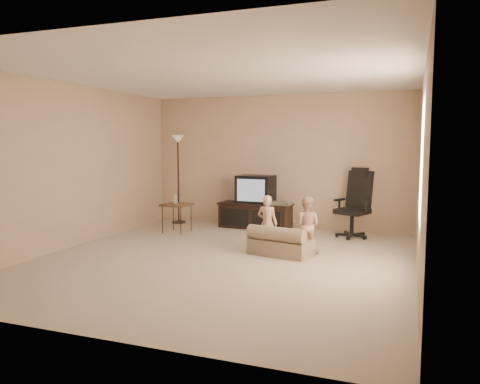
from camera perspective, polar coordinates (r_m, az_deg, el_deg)
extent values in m
plane|color=beige|center=(6.50, -2.12, -8.31)|extent=(5.50, 5.50, 0.00)
plane|color=white|center=(6.36, -2.21, 14.09)|extent=(5.50, 5.50, 0.00)
plane|color=#CCB08E|center=(8.90, 4.63, 3.70)|extent=(5.00, 0.00, 5.00)
plane|color=#CCB08E|center=(3.91, -17.75, 0.51)|extent=(5.00, 0.00, 5.00)
plane|color=#CCB08E|center=(7.62, -19.84, 2.97)|extent=(0.00, 5.50, 5.50)
plane|color=#CCB08E|center=(5.83, 21.20, 2.10)|extent=(0.00, 5.50, 5.50)
cube|color=black|center=(8.86, 1.87, -3.03)|extent=(1.36, 0.56, 0.43)
cube|color=black|center=(8.83, 1.88, -1.48)|extent=(1.40, 0.60, 0.04)
cube|color=black|center=(8.77, -0.63, -3.10)|extent=(0.55, 0.05, 0.32)
cube|color=black|center=(8.53, 3.21, -3.36)|extent=(0.55, 0.05, 0.32)
cube|color=black|center=(8.82, 1.93, 0.35)|extent=(0.70, 0.52, 0.52)
cube|color=white|center=(8.59, 1.32, 0.20)|extent=(0.55, 0.05, 0.41)
cube|color=#ACACAF|center=(8.60, 4.99, -1.38)|extent=(0.40, 0.29, 0.06)
cylinder|color=black|center=(8.17, 13.47, -3.81)|extent=(0.07, 0.07, 0.38)
cube|color=black|center=(8.14, 13.51, -2.31)|extent=(0.62, 0.62, 0.08)
cube|color=black|center=(8.29, 14.37, 0.25)|extent=(0.48, 0.34, 0.66)
cube|color=black|center=(8.26, 14.43, 2.40)|extent=(0.30, 0.20, 0.15)
cube|color=black|center=(8.24, 12.02, -0.91)|extent=(0.17, 0.27, 0.04)
cube|color=black|center=(7.99, 15.11, -1.21)|extent=(0.17, 0.27, 0.04)
cube|color=brown|center=(8.45, -7.72, -1.54)|extent=(0.49, 0.49, 0.03)
cylinder|color=black|center=(8.43, -9.44, -3.32)|extent=(0.01, 0.01, 0.51)
cylinder|color=black|center=(8.24, -7.24, -3.50)|extent=(0.01, 0.01, 0.51)
cylinder|color=black|center=(8.74, -8.13, -2.96)|extent=(0.01, 0.01, 0.51)
cylinder|color=black|center=(8.56, -5.98, -3.13)|extent=(0.01, 0.01, 0.51)
cylinder|color=silver|center=(8.50, -7.87, -0.96)|extent=(0.07, 0.07, 0.13)
cone|color=beige|center=(8.49, -7.88, -0.37)|extent=(0.05, 0.05, 0.05)
cylinder|color=black|center=(9.54, -7.46, -3.65)|extent=(0.27, 0.27, 0.03)
cylinder|color=black|center=(9.44, -7.53, 1.30)|extent=(0.03, 0.03, 1.66)
cone|color=beige|center=(9.41, -7.60, 6.41)|extent=(0.23, 0.23, 0.16)
cube|color=tan|center=(6.80, 5.01, -6.68)|extent=(0.96, 0.65, 0.23)
cylinder|color=tan|center=(6.63, 4.42, -5.16)|extent=(0.89, 0.38, 0.21)
imported|color=#DDAC8A|center=(6.93, 3.34, -3.85)|extent=(0.32, 0.24, 0.84)
imported|color=#DDAC8A|center=(6.86, 8.08, -4.02)|extent=(0.41, 0.22, 0.83)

